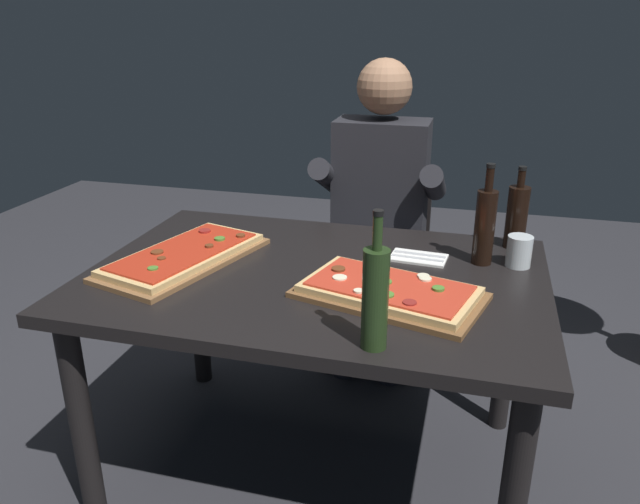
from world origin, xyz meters
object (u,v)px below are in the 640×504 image
object	(u,v)px
pizza_rectangular_left	(184,256)
vinegar_bottle_green	(485,225)
diner_chair	(381,253)
oil_bottle_amber	(375,296)
seated_diner	(378,206)
wine_bottle_dark	(517,216)
tumbler_near_camera	(519,251)
dining_table	(316,300)
pizza_rectangular_front	(389,291)

from	to	relation	value
pizza_rectangular_left	vinegar_bottle_green	distance (m)	0.96
diner_chair	oil_bottle_amber	bearing A→B (deg)	-81.57
oil_bottle_amber	seated_diner	xyz separation A→B (m)	(-0.19, 1.13, -0.13)
wine_bottle_dark	vinegar_bottle_green	size ratio (longest dim) A/B	0.87
vinegar_bottle_green	tumbler_near_camera	world-z (taller)	vinegar_bottle_green
diner_chair	seated_diner	xyz separation A→B (m)	(-0.00, -0.12, 0.26)
vinegar_bottle_green	dining_table	bearing A→B (deg)	-156.42
diner_chair	tumbler_near_camera	bearing A→B (deg)	-49.78
pizza_rectangular_front	tumbler_near_camera	xyz separation A→B (m)	(0.36, 0.34, 0.03)
tumbler_near_camera	diner_chair	distance (m)	0.89
wine_bottle_dark	diner_chair	distance (m)	0.79
pizza_rectangular_left	oil_bottle_amber	distance (m)	0.79
vinegar_bottle_green	seated_diner	xyz separation A→B (m)	(-0.43, 0.52, -0.13)
diner_chair	dining_table	bearing A→B (deg)	-94.54
vinegar_bottle_green	tumbler_near_camera	distance (m)	0.14
wine_bottle_dark	diner_chair	world-z (taller)	wine_bottle_dark
pizza_rectangular_left	diner_chair	world-z (taller)	diner_chair
dining_table	pizza_rectangular_left	bearing A→B (deg)	-176.73
oil_bottle_amber	vinegar_bottle_green	size ratio (longest dim) A/B	1.06
tumbler_near_camera	seated_diner	size ratio (longest dim) A/B	0.08
pizza_rectangular_front	wine_bottle_dark	xyz separation A→B (m)	(0.35, 0.51, 0.09)
oil_bottle_amber	vinegar_bottle_green	distance (m)	0.66
pizza_rectangular_left	wine_bottle_dark	world-z (taller)	wine_bottle_dark
dining_table	vinegar_bottle_green	bearing A→B (deg)	23.58
wine_bottle_dark	tumbler_near_camera	xyz separation A→B (m)	(0.01, -0.17, -0.06)
pizza_rectangular_front	pizza_rectangular_left	xyz separation A→B (m)	(-0.68, 0.09, -0.00)
pizza_rectangular_front	diner_chair	size ratio (longest dim) A/B	0.65
pizza_rectangular_left	oil_bottle_amber	size ratio (longest dim) A/B	1.80
pizza_rectangular_front	pizza_rectangular_left	size ratio (longest dim) A/B	0.91
pizza_rectangular_front	diner_chair	world-z (taller)	diner_chair
wine_bottle_dark	oil_bottle_amber	xyz separation A→B (m)	(-0.34, -0.79, 0.02)
diner_chair	pizza_rectangular_front	bearing A→B (deg)	-79.57
pizza_rectangular_left	diner_chair	distance (m)	1.05
tumbler_near_camera	pizza_rectangular_front	bearing A→B (deg)	-136.66
pizza_rectangular_left	tumbler_near_camera	world-z (taller)	tumbler_near_camera
seated_diner	vinegar_bottle_green	bearing A→B (deg)	-50.72
wine_bottle_dark	seated_diner	distance (m)	0.64
pizza_rectangular_front	vinegar_bottle_green	xyz separation A→B (m)	(0.25, 0.33, 0.11)
pizza_rectangular_front	tumbler_near_camera	size ratio (longest dim) A/B	5.68
oil_bottle_amber	diner_chair	xyz separation A→B (m)	(-0.19, 1.25, -0.39)
pizza_rectangular_left	vinegar_bottle_green	xyz separation A→B (m)	(0.93, 0.24, 0.11)
pizza_rectangular_left	diner_chair	bearing A→B (deg)	60.29
pizza_rectangular_left	vinegar_bottle_green	world-z (taller)	vinegar_bottle_green
diner_chair	wine_bottle_dark	bearing A→B (deg)	-41.17
wine_bottle_dark	oil_bottle_amber	bearing A→B (deg)	-113.54
dining_table	vinegar_bottle_green	xyz separation A→B (m)	(0.49, 0.22, 0.22)
pizza_rectangular_left	wine_bottle_dark	bearing A→B (deg)	22.03
oil_bottle_amber	tumbler_near_camera	bearing A→B (deg)	60.19
vinegar_bottle_green	diner_chair	xyz separation A→B (m)	(-0.43, 0.64, -0.38)
wine_bottle_dark	pizza_rectangular_front	bearing A→B (deg)	-124.34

